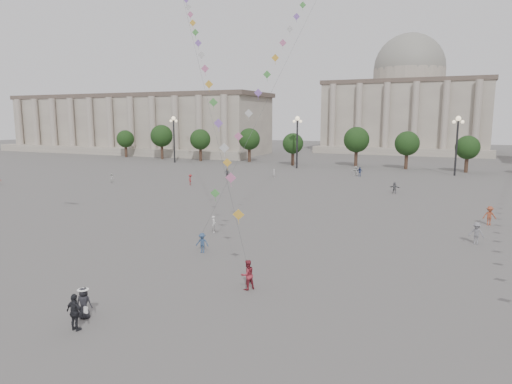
% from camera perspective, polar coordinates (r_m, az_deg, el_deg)
% --- Properties ---
extents(ground, '(360.00, 360.00, 0.00)m').
position_cam_1_polar(ground, '(26.66, -14.09, -13.85)').
color(ground, '#4F4C4A').
rests_on(ground, ground).
extents(hall_west, '(84.00, 26.22, 17.20)m').
position_cam_1_polar(hall_west, '(144.76, -14.84, 8.22)').
color(hall_west, gray).
rests_on(hall_west, ground).
extents(hall_central, '(48.30, 34.30, 35.50)m').
position_cam_1_polar(hall_central, '(149.21, 18.34, 10.31)').
color(hall_central, gray).
rests_on(hall_central, ground).
extents(tree_row, '(137.12, 5.12, 8.00)m').
position_cam_1_polar(tree_row, '(98.48, 15.03, 6.08)').
color(tree_row, '#34231A').
rests_on(tree_row, ground).
extents(lamp_post_far_west, '(2.00, 0.90, 10.65)m').
position_cam_1_polar(lamp_post_far_west, '(107.72, -10.24, 7.54)').
color(lamp_post_far_west, '#262628').
rests_on(lamp_post_far_west, ground).
extents(lamp_post_mid_west, '(2.00, 0.90, 10.65)m').
position_cam_1_polar(lamp_post_mid_west, '(94.23, 5.18, 7.42)').
color(lamp_post_mid_west, '#262628').
rests_on(lamp_post_mid_west, ground).
extents(lamp_post_mid_east, '(2.00, 0.90, 10.65)m').
position_cam_1_polar(lamp_post_mid_east, '(89.19, 23.86, 6.57)').
color(lamp_post_mid_east, '#262628').
rests_on(lamp_post_mid_east, ground).
extents(person_crowd_0, '(1.02, 0.47, 1.70)m').
position_cam_1_polar(person_crowd_0, '(83.21, 12.83, 2.50)').
color(person_crowd_0, navy).
rests_on(person_crowd_0, ground).
extents(person_crowd_1, '(0.93, 0.88, 1.52)m').
position_cam_1_polar(person_crowd_1, '(76.63, -17.58, 1.66)').
color(person_crowd_1, silver).
rests_on(person_crowd_1, ground).
extents(person_crowd_4, '(1.33, 1.64, 1.76)m').
position_cam_1_polar(person_crowd_4, '(84.02, 12.33, 2.60)').
color(person_crowd_4, silver).
rests_on(person_crowd_4, ground).
extents(person_crowd_6, '(1.30, 0.90, 1.84)m').
position_cam_1_polar(person_crowd_6, '(41.93, 25.84, -4.66)').
color(person_crowd_6, slate).
rests_on(person_crowd_6, ground).
extents(person_crowd_8, '(1.32, 0.91, 1.87)m').
position_cam_1_polar(person_crowd_8, '(49.77, 27.16, -2.65)').
color(person_crowd_8, brown).
rests_on(person_crowd_8, ground).
extents(person_crowd_10, '(0.62, 0.64, 1.49)m').
position_cam_1_polar(person_crowd_10, '(79.62, 2.29, 2.35)').
color(person_crowd_10, beige).
rests_on(person_crowd_10, ground).
extents(person_crowd_12, '(1.50, 0.73, 1.55)m').
position_cam_1_polar(person_crowd_12, '(65.75, 16.94, 0.51)').
color(person_crowd_12, slate).
rests_on(person_crowd_12, ground).
extents(person_crowd_13, '(0.59, 0.66, 1.53)m').
position_cam_1_polar(person_crowd_13, '(41.82, -5.30, -4.01)').
color(person_crowd_13, silver).
rests_on(person_crowd_13, ground).
extents(person_crowd_16, '(1.11, 0.62, 1.78)m').
position_cam_1_polar(person_crowd_16, '(78.48, -3.64, 2.34)').
color(person_crowd_16, '#5A5A5F').
rests_on(person_crowd_16, ground).
extents(person_crowd_17, '(1.13, 1.23, 1.66)m').
position_cam_1_polar(person_crowd_17, '(71.54, -8.20, 1.54)').
color(person_crowd_17, maroon).
rests_on(person_crowd_17, ground).
extents(tourist_1, '(1.14, 0.56, 1.88)m').
position_cam_1_polar(tourist_1, '(24.69, -21.69, -13.81)').
color(tourist_1, black).
rests_on(tourist_1, ground).
extents(kite_flyer_0, '(1.09, 1.14, 1.86)m').
position_cam_1_polar(kite_flyer_0, '(28.10, -1.08, -10.30)').
color(kite_flyer_0, maroon).
rests_on(kite_flyer_0, ground).
extents(kite_flyer_1, '(1.11, 0.78, 1.56)m').
position_cam_1_polar(kite_flyer_1, '(35.70, -6.74, -6.32)').
color(kite_flyer_1, navy).
rests_on(kite_flyer_1, ground).
extents(hat_person, '(0.93, 0.74, 1.69)m').
position_cam_1_polar(hat_person, '(25.94, -20.72, -12.75)').
color(hat_person, black).
rests_on(hat_person, ground).
extents(kite_train_west, '(35.78, 46.48, 70.51)m').
position_cam_1_polar(kite_train_west, '(58.84, -8.04, 20.05)').
color(kite_train_west, '#3F3F3F').
rests_on(kite_train_west, ground).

